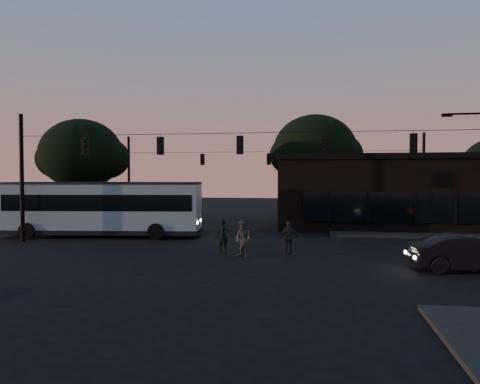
# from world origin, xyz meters

# --- Properties ---
(ground) EXTENTS (120.00, 120.00, 0.00)m
(ground) POSITION_xyz_m (0.00, 0.00, 0.00)
(ground) COLOR black
(ground) RESTS_ON ground
(sidewalk_far_right) EXTENTS (14.00, 10.00, 0.15)m
(sidewalk_far_right) POSITION_xyz_m (12.00, 14.00, 0.07)
(sidewalk_far_right) COLOR black
(sidewalk_far_right) RESTS_ON ground
(sidewalk_far_left) EXTENTS (14.00, 10.00, 0.15)m
(sidewalk_far_left) POSITION_xyz_m (-14.00, 14.00, 0.07)
(sidewalk_far_left) COLOR black
(sidewalk_far_left) RESTS_ON ground
(building) EXTENTS (15.40, 10.41, 5.40)m
(building) POSITION_xyz_m (9.00, 15.97, 2.71)
(building) COLOR black
(building) RESTS_ON ground
(tree_behind) EXTENTS (7.60, 7.60, 9.43)m
(tree_behind) POSITION_xyz_m (4.00, 22.00, 6.19)
(tree_behind) COLOR black
(tree_behind) RESTS_ON ground
(tree_left) EXTENTS (6.40, 6.40, 8.30)m
(tree_left) POSITION_xyz_m (-14.00, 13.00, 5.57)
(tree_left) COLOR black
(tree_left) RESTS_ON ground
(signal_rig_near) EXTENTS (26.24, 0.30, 7.50)m
(signal_rig_near) POSITION_xyz_m (0.00, 4.00, 4.45)
(signal_rig_near) COLOR black
(signal_rig_near) RESTS_ON ground
(signal_rig_far) EXTENTS (26.24, 0.30, 7.50)m
(signal_rig_far) POSITION_xyz_m (0.00, 20.00, 4.20)
(signal_rig_far) COLOR black
(signal_rig_far) RESTS_ON ground
(bus) EXTENTS (12.61, 4.28, 3.48)m
(bus) POSITION_xyz_m (-9.30, 6.88, 1.95)
(bus) COLOR #849DA8
(bus) RESTS_ON ground
(car) EXTENTS (4.68, 1.96, 1.50)m
(car) POSITION_xyz_m (10.21, -0.98, 0.75)
(car) COLOR black
(car) RESTS_ON ground
(pedestrian_a) EXTENTS (0.66, 0.47, 1.69)m
(pedestrian_a) POSITION_xyz_m (-0.55, 1.93, 0.85)
(pedestrian_a) COLOR black
(pedestrian_a) RESTS_ON ground
(pedestrian_b) EXTENTS (1.06, 1.01, 1.73)m
(pedestrian_b) POSITION_xyz_m (0.66, 0.83, 0.86)
(pedestrian_b) COLOR #474140
(pedestrian_b) RESTS_ON ground
(pedestrian_c) EXTENTS (1.05, 0.80, 1.66)m
(pedestrian_c) POSITION_xyz_m (2.77, 1.88, 0.83)
(pedestrian_c) COLOR #2A232B
(pedestrian_c) RESTS_ON ground
(pedestrian_d) EXTENTS (1.12, 1.09, 1.54)m
(pedestrian_d) POSITION_xyz_m (0.22, 3.81, 0.77)
(pedestrian_d) COLOR black
(pedestrian_d) RESTS_ON ground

